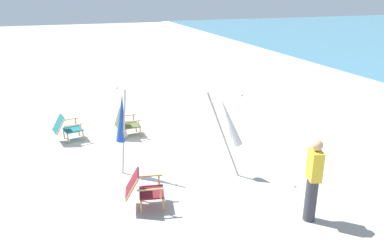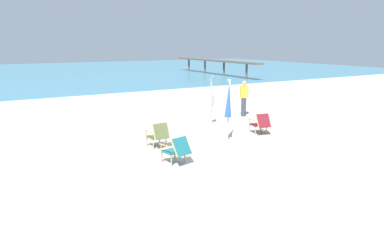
{
  "view_description": "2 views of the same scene",
  "coord_description": "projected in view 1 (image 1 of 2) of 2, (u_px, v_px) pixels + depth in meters",
  "views": [
    {
      "loc": [
        9.11,
        -1.24,
        4.14
      ],
      "look_at": [
        0.39,
        1.81,
        0.89
      ],
      "focal_mm": 35.0,
      "sensor_mm": 36.0,
      "label": 1
    },
    {
      "loc": [
        -5.58,
        -9.38,
        3.26
      ],
      "look_at": [
        0.39,
        1.12,
        0.56
      ],
      "focal_mm": 32.0,
      "sensor_mm": 36.0,
      "label": 2
    }
  ],
  "objects": [
    {
      "name": "ground_plane",
      "position": [
        123.0,
        155.0,
        9.87
      ],
      "size": [
        80.0,
        80.0,
        0.0
      ],
      "primitive_type": "plane",
      "color": "#B2AAA0"
    },
    {
      "name": "person_near_chairs",
      "position": [
        313.0,
        180.0,
        6.83
      ],
      "size": [
        0.38,
        0.29,
        1.63
      ],
      "color": "#383842",
      "rests_on": "ground"
    },
    {
      "name": "umbrella_furled_white",
      "position": [
        229.0,
        122.0,
        8.42
      ],
      "size": [
        0.63,
        0.76,
        1.99
      ],
      "color": "#B7B2A8",
      "rests_on": "ground"
    },
    {
      "name": "beach_chair_front_left",
      "position": [
        143.0,
        188.0,
        7.37
      ],
      "size": [
        0.71,
        0.85,
        0.78
      ],
      "color": "maroon",
      "rests_on": "ground"
    },
    {
      "name": "beach_chair_mid_center",
      "position": [
        126.0,
        122.0,
        10.98
      ],
      "size": [
        0.64,
        0.72,
        0.82
      ],
      "color": "#515B33",
      "rests_on": "ground"
    },
    {
      "name": "umbrella_furled_blue",
      "position": [
        122.0,
        119.0,
        8.39
      ],
      "size": [
        0.4,
        0.39,
        2.12
      ],
      "color": "#B7B2A8",
      "rests_on": "ground"
    },
    {
      "name": "beach_chair_back_right",
      "position": [
        66.0,
        127.0,
        10.64
      ],
      "size": [
        0.72,
        0.87,
        0.77
      ],
      "color": "#196066",
      "rests_on": "ground"
    }
  ]
}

